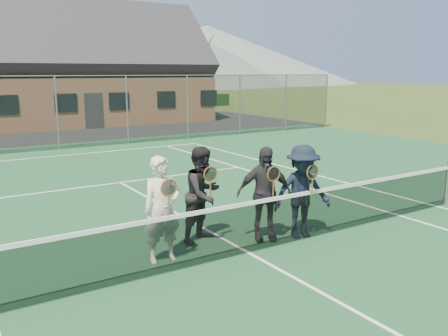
{
  "coord_description": "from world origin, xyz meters",
  "views": [
    {
      "loc": [
        -4.6,
        -6.44,
        3.17
      ],
      "look_at": [
        0.44,
        1.5,
        1.25
      ],
      "focal_mm": 38.0,
      "sensor_mm": 36.0,
      "label": 1
    }
  ],
  "objects_px": {
    "clubhouse": "(79,58)",
    "player_d": "(302,192)",
    "player_c": "(264,194)",
    "tennis_net": "(249,225)",
    "player_a": "(162,209)",
    "player_b": "(203,194)"
  },
  "relations": [
    {
      "from": "player_d",
      "to": "player_a",
      "type": "bearing_deg",
      "value": 172.99
    },
    {
      "from": "player_a",
      "to": "player_d",
      "type": "height_order",
      "value": "same"
    },
    {
      "from": "player_a",
      "to": "player_c",
      "type": "height_order",
      "value": "same"
    },
    {
      "from": "player_d",
      "to": "player_b",
      "type": "bearing_deg",
      "value": 153.1
    },
    {
      "from": "clubhouse",
      "to": "player_c",
      "type": "height_order",
      "value": "clubhouse"
    },
    {
      "from": "clubhouse",
      "to": "player_b",
      "type": "relative_size",
      "value": 8.67
    },
    {
      "from": "player_b",
      "to": "player_a",
      "type": "bearing_deg",
      "value": -154.5
    },
    {
      "from": "clubhouse",
      "to": "player_c",
      "type": "xyz_separation_m",
      "value": [
        -3.36,
        -23.58,
        -3.07
      ]
    },
    {
      "from": "tennis_net",
      "to": "player_a",
      "type": "relative_size",
      "value": 6.49
    },
    {
      "from": "player_b",
      "to": "clubhouse",
      "type": "bearing_deg",
      "value": 79.32
    },
    {
      "from": "clubhouse",
      "to": "player_d",
      "type": "bearing_deg",
      "value": -96.35
    },
    {
      "from": "player_a",
      "to": "player_d",
      "type": "bearing_deg",
      "value": -7.01
    },
    {
      "from": "player_a",
      "to": "player_c",
      "type": "distance_m",
      "value": 2.06
    },
    {
      "from": "player_a",
      "to": "player_b",
      "type": "xyz_separation_m",
      "value": [
        1.08,
        0.51,
        -0.0
      ]
    },
    {
      "from": "player_a",
      "to": "tennis_net",
      "type": "bearing_deg",
      "value": -19.33
    },
    {
      "from": "player_a",
      "to": "player_b",
      "type": "bearing_deg",
      "value": 25.5
    },
    {
      "from": "tennis_net",
      "to": "player_d",
      "type": "xyz_separation_m",
      "value": [
        1.35,
        0.16,
        0.38
      ]
    },
    {
      "from": "clubhouse",
      "to": "player_d",
      "type": "relative_size",
      "value": 8.67
    },
    {
      "from": "clubhouse",
      "to": "player_c",
      "type": "bearing_deg",
      "value": -98.1
    },
    {
      "from": "player_c",
      "to": "tennis_net",
      "type": "bearing_deg",
      "value": -146.96
    },
    {
      "from": "clubhouse",
      "to": "player_a",
      "type": "distance_m",
      "value": 24.31
    },
    {
      "from": "clubhouse",
      "to": "player_a",
      "type": "xyz_separation_m",
      "value": [
        -5.41,
        -23.5,
        -3.07
      ]
    }
  ]
}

